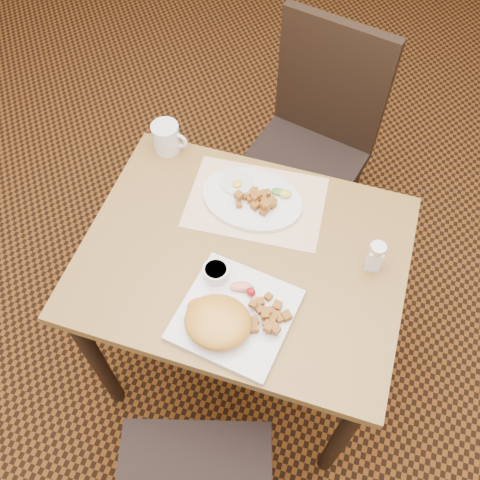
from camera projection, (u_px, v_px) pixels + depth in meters
name	position (u px, v px, depth m)	size (l,w,h in m)	color
ground	(242.00, 354.00, 2.12)	(8.00, 8.00, 0.00)	black
table	(243.00, 273.00, 1.58)	(0.90, 0.70, 0.75)	olive
chair_far	(312.00, 138.00, 2.03)	(0.51, 0.51, 0.97)	black
placemat	(256.00, 202.00, 1.59)	(0.40, 0.28, 0.00)	white
plate_square	(236.00, 315.00, 1.38)	(0.28, 0.28, 0.02)	silver
plate_oval	(252.00, 199.00, 1.59)	(0.30, 0.23, 0.02)	silver
hollandaise_mound	(217.00, 322.00, 1.33)	(0.18, 0.15, 0.06)	orange
ramekin	(216.00, 272.00, 1.42)	(0.07, 0.07, 0.04)	silver
garnish_sq	(244.00, 288.00, 1.41)	(0.08, 0.05, 0.03)	#387223
fried_egg	(237.00, 182.00, 1.61)	(0.10, 0.10, 0.02)	white
garnish_ov	(282.00, 193.00, 1.58)	(0.07, 0.04, 0.02)	#387223
salt_shaker	(375.00, 256.00, 1.43)	(0.05, 0.05, 0.10)	white
coffee_mug	(167.00, 138.00, 1.67)	(0.12, 0.09, 0.10)	silver
home_fries_sq	(268.00, 316.00, 1.36)	(0.12, 0.12, 0.04)	#A75E1A
home_fries_ov	(259.00, 200.00, 1.56)	(0.13, 0.09, 0.04)	#A75E1A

